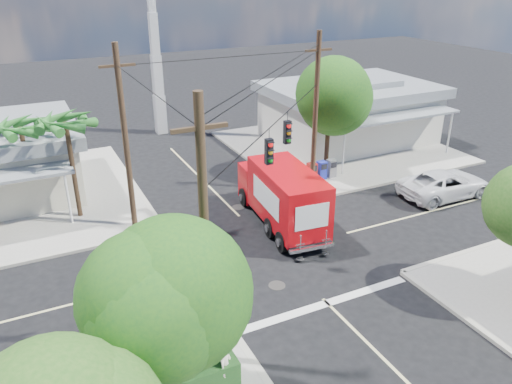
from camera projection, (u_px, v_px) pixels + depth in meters
ground at (275, 252)px, 22.89m from camera, size 120.00×120.00×0.00m
sidewalk_ne at (337, 147)px, 36.14m from camera, size 14.12×14.12×0.14m
sidewalk_nw at (8, 204)px, 27.41m from camera, size 14.12×14.12×0.14m
road_markings at (291, 267)px, 21.68m from camera, size 32.00×32.00×0.01m
building_ne at (349, 110)px, 36.76m from camera, size 11.80×10.20×4.50m
radio_tower at (156, 60)px, 37.17m from camera, size 0.80×0.80×17.00m
tree_sw_front at (171, 308)px, 12.13m from camera, size 3.88×3.78×6.03m
tree_ne_front at (330, 101)px, 29.37m from camera, size 4.21×4.14×6.66m
tree_ne_back at (344, 98)px, 32.45m from camera, size 3.77×3.66×5.82m
palm_nw_front at (66, 124)px, 23.96m from camera, size 3.01×3.08×5.59m
palm_nw_back at (20, 129)px, 24.54m from camera, size 3.01×3.08×5.19m
utility_poles at (227, 150)px, 21.66m from camera, size 12.00×10.68×9.00m
picket_fence at (134, 379)px, 14.89m from camera, size 5.94×0.06×1.00m
vending_boxes at (322, 170)px, 30.30m from camera, size 1.90×0.50×1.10m
delivery_truck at (282, 195)px, 24.71m from camera, size 2.94×7.45×3.15m
parked_car at (445, 184)px, 28.18m from camera, size 5.53×2.65×1.52m
pedestrian at (225, 369)px, 14.81m from camera, size 0.74×0.76×1.77m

